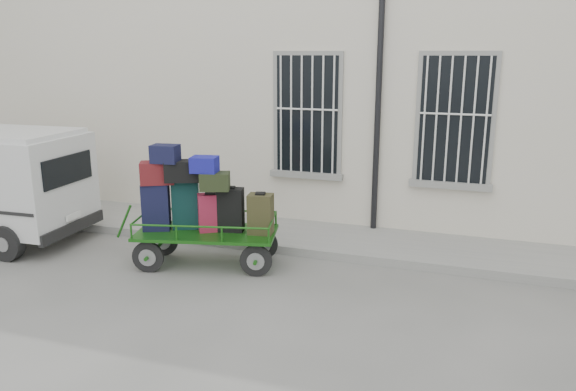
% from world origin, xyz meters
% --- Properties ---
extents(ground, '(80.00, 80.00, 0.00)m').
position_xyz_m(ground, '(0.00, 0.00, 0.00)').
color(ground, '#62625E').
rests_on(ground, ground).
extents(building, '(24.00, 5.15, 6.00)m').
position_xyz_m(building, '(0.00, 5.50, 3.00)').
color(building, beige).
rests_on(building, ground).
extents(sidewalk, '(24.00, 1.70, 0.15)m').
position_xyz_m(sidewalk, '(0.00, 2.20, 0.07)').
color(sidewalk, gray).
rests_on(sidewalk, ground).
extents(luggage_cart, '(2.69, 1.50, 2.00)m').
position_xyz_m(luggage_cart, '(-1.46, 0.49, 0.98)').
color(luggage_cart, black).
rests_on(luggage_cart, ground).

